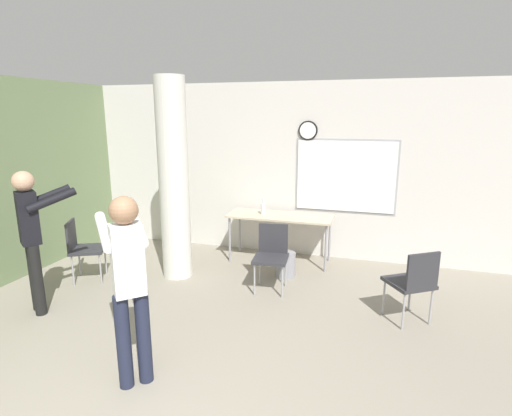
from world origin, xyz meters
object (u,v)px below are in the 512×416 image
(chair_table_front, at_px, (272,253))
(chair_by_left_wall, at_px, (82,246))
(folding_table, at_px, (280,219))
(chair_mid_room, at_px, (413,280))
(person_playing_front, at_px, (128,277))
(bottle_on_table, at_px, (263,208))
(person_watching_back, at_px, (32,231))

(chair_table_front, relative_size, chair_by_left_wall, 1.00)
(folding_table, bearing_deg, chair_by_left_wall, -148.27)
(folding_table, relative_size, chair_by_left_wall, 1.87)
(chair_mid_room, distance_m, chair_by_left_wall, 4.34)
(chair_table_front, distance_m, person_playing_front, 2.36)
(chair_by_left_wall, bearing_deg, bottle_on_table, 34.50)
(folding_table, height_order, chair_by_left_wall, chair_by_left_wall)
(folding_table, height_order, bottle_on_table, bottle_on_table)
(chair_by_left_wall, bearing_deg, person_playing_front, -41.44)
(folding_table, xyz_separation_m, bottle_on_table, (-0.27, -0.02, 0.15))
(bottle_on_table, bearing_deg, folding_table, 3.85)
(chair_table_front, distance_m, chair_by_left_wall, 2.65)
(chair_mid_room, xyz_separation_m, person_watching_back, (-4.20, -0.98, 0.48))
(bottle_on_table, distance_m, chair_by_left_wall, 2.69)
(folding_table, relative_size, chair_mid_room, 1.87)
(chair_mid_room, xyz_separation_m, person_playing_front, (-2.38, -1.79, 0.47))
(bottle_on_table, relative_size, person_playing_front, 0.15)
(chair_by_left_wall, relative_size, person_watching_back, 0.52)
(chair_table_front, xyz_separation_m, person_watching_back, (-2.47, -1.41, 0.48))
(chair_by_left_wall, bearing_deg, chair_table_front, 10.57)
(chair_by_left_wall, xyz_separation_m, person_playing_front, (1.96, -1.73, 0.47))
(chair_table_front, bearing_deg, folding_table, 97.50)
(chair_table_front, height_order, person_watching_back, person_watching_back)
(bottle_on_table, xyz_separation_m, chair_table_front, (0.41, -1.02, -0.34))
(bottle_on_table, distance_m, person_playing_front, 3.25)
(person_playing_front, bearing_deg, chair_mid_room, 36.96)
(chair_mid_room, relative_size, chair_table_front, 1.00)
(bottle_on_table, height_order, chair_table_front, bottle_on_table)
(chair_mid_room, xyz_separation_m, chair_table_front, (-1.73, 0.42, 0.00))
(bottle_on_table, xyz_separation_m, chair_mid_room, (2.14, -1.44, -0.34))
(person_watching_back, xyz_separation_m, person_playing_front, (1.82, -0.81, -0.01))
(folding_table, height_order, chair_mid_room, chair_mid_room)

